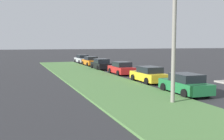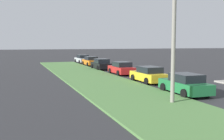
# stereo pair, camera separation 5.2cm
# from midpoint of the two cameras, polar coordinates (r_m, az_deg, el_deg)

# --- Properties ---
(grass_median) EXTENTS (60.00, 6.00, 0.12)m
(grass_median) POSITION_cam_midpoint_polar(r_m,az_deg,el_deg) (22.02, 0.04, -3.57)
(grass_median) COLOR #517F42
(grass_median) RESTS_ON ground
(parked_car_green) EXTENTS (4.32, 2.06, 1.47)m
(parked_car_green) POSITION_cam_midpoint_polar(r_m,az_deg,el_deg) (19.83, 14.97, -2.87)
(parked_car_green) COLOR #1E6B38
(parked_car_green) RESTS_ON ground
(parked_car_yellow) EXTENTS (4.34, 2.10, 1.47)m
(parked_car_yellow) POSITION_cam_midpoint_polar(r_m,az_deg,el_deg) (25.11, 7.70, -0.98)
(parked_car_yellow) COLOR gold
(parked_car_yellow) RESTS_ON ground
(parked_car_red) EXTENTS (4.31, 2.04, 1.47)m
(parked_car_red) POSITION_cam_midpoint_polar(r_m,az_deg,el_deg) (31.25, 2.04, 0.36)
(parked_car_red) COLOR red
(parked_car_red) RESTS_ON ground
(parked_car_black) EXTENTS (4.30, 2.02, 1.47)m
(parked_car_black) POSITION_cam_midpoint_polar(r_m,az_deg,el_deg) (37.20, -2.18, 1.20)
(parked_car_black) COLOR black
(parked_car_black) RESTS_ON ground
(parked_car_orange) EXTENTS (4.33, 2.08, 1.47)m
(parked_car_orange) POSITION_cam_midpoint_polar(r_m,az_deg,el_deg) (43.64, -4.35, 1.84)
(parked_car_orange) COLOR orange
(parked_car_orange) RESTS_ON ground
(parked_car_silver) EXTENTS (4.39, 2.19, 1.47)m
(parked_car_silver) POSITION_cam_midpoint_polar(r_m,az_deg,el_deg) (49.70, -6.13, 2.28)
(parked_car_silver) COLOR #B2B5BA
(parked_car_silver) RESTS_ON ground
(streetlight) EXTENTS (0.95, 2.83, 7.50)m
(streetlight) POSITION_cam_midpoint_polar(r_m,az_deg,el_deg) (16.39, 13.98, 8.29)
(streetlight) COLOR gray
(streetlight) RESTS_ON ground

